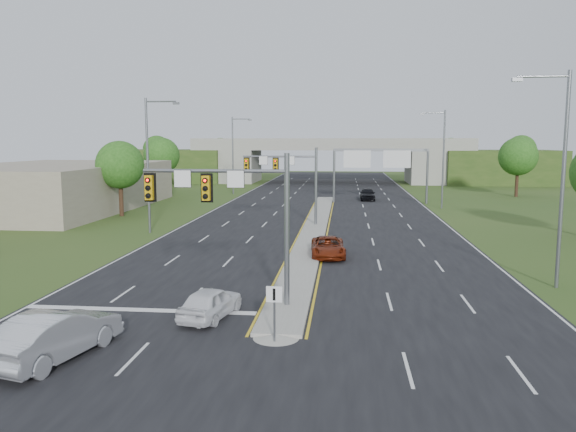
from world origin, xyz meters
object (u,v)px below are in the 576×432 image
(signal_mast_far, at_px, (290,173))
(sign_gantry, at_px, (379,160))
(car_white, at_px, (210,302))
(car_far_c, at_px, (368,194))
(car_far_a, at_px, (328,247))
(signal_mast_near, at_px, (236,204))
(car_silver, at_px, (56,335))
(keep_right_sign, at_px, (274,304))
(overpass, at_px, (331,163))

(signal_mast_far, distance_m, sign_gantry, 21.91)
(signal_mast_far, xyz_separation_m, car_white, (-0.84, -26.69, -4.03))
(car_far_c, bearing_deg, car_far_a, -95.78)
(signal_mast_far, bearing_deg, signal_mast_near, -90.00)
(car_silver, height_order, car_far_c, car_silver)
(car_far_a, bearing_deg, signal_mast_near, -111.79)
(signal_mast_far, relative_size, car_silver, 1.35)
(signal_mast_near, distance_m, car_silver, 9.23)
(keep_right_sign, xyz_separation_m, sign_gantry, (6.68, 49.45, 3.72))
(overpass, bearing_deg, car_silver, -94.83)
(car_far_c, bearing_deg, sign_gantry, -69.97)
(signal_mast_near, xyz_separation_m, sign_gantry, (8.95, 44.99, 0.51))
(sign_gantry, relative_size, car_far_c, 2.50)
(keep_right_sign, bearing_deg, signal_mast_near, 116.94)
(signal_mast_near, relative_size, car_white, 1.78)
(car_white, xyz_separation_m, car_silver, (-4.23, -5.00, 0.18))
(signal_mast_near, xyz_separation_m, car_far_c, (7.75, 48.35, -3.92))
(sign_gantry, bearing_deg, keep_right_sign, -97.70)
(signal_mast_far, xyz_separation_m, overpass, (2.26, 55.07, -1.17))
(keep_right_sign, distance_m, car_silver, 7.69)
(sign_gantry, height_order, car_far_a, sign_gantry)
(keep_right_sign, xyz_separation_m, car_far_c, (5.49, 52.80, -0.71))
(overpass, distance_m, car_silver, 87.11)
(overpass, bearing_deg, signal_mast_far, -92.35)
(overpass, relative_size, car_white, 20.32)
(car_white, distance_m, car_far_a, 14.16)
(keep_right_sign, height_order, car_far_c, keep_right_sign)
(car_silver, distance_m, car_far_c, 56.51)
(sign_gantry, relative_size, car_far_a, 2.50)
(car_white, relative_size, car_far_c, 0.85)
(keep_right_sign, xyz_separation_m, car_far_a, (1.50, 16.16, -0.85))
(car_far_a, bearing_deg, signal_mast_far, 101.84)
(signal_mast_near, distance_m, signal_mast_far, 25.00)
(keep_right_sign, bearing_deg, car_far_c, 84.07)
(sign_gantry, relative_size, overpass, 0.14)
(car_white, bearing_deg, car_silver, 61.51)
(signal_mast_near, height_order, overpass, overpass)
(signal_mast_far, relative_size, overpass, 0.09)
(overpass, relative_size, car_far_c, 17.30)
(car_far_c, bearing_deg, keep_right_sign, -95.50)
(signal_mast_near, relative_size, car_silver, 1.35)
(car_far_a, bearing_deg, keep_right_sign, -99.27)
(signal_mast_near, bearing_deg, overpass, 88.38)
(signal_mast_near, xyz_separation_m, car_white, (-0.84, -1.69, -4.03))
(overpass, height_order, car_far_c, overpass)
(car_white, bearing_deg, car_far_a, -97.23)
(signal_mast_far, distance_m, car_white, 27.00)
(car_far_a, bearing_deg, car_far_c, 79.82)
(keep_right_sign, bearing_deg, car_silver, -163.04)
(overpass, xyz_separation_m, car_far_a, (1.50, -68.37, -2.89))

